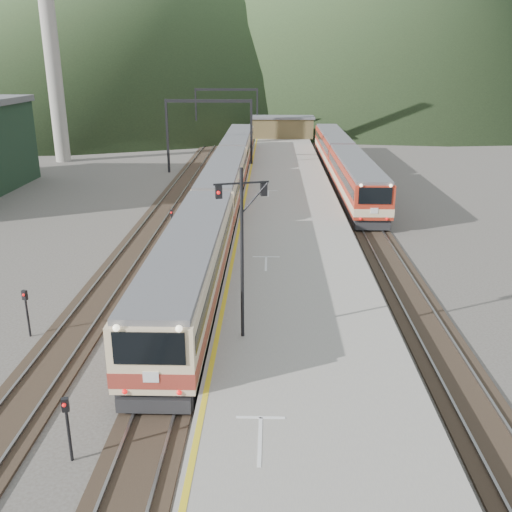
{
  "coord_description": "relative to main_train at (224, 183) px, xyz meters",
  "views": [
    {
      "loc": [
        4.09,
        -8.61,
        12.03
      ],
      "look_at": [
        3.28,
        20.44,
        2.0
      ],
      "focal_mm": 40.0,
      "sensor_mm": 36.0,
      "label": 1
    }
  ],
  "objects": [
    {
      "name": "gantry_far",
      "position": [
        -2.85,
        40.64,
        3.51
      ],
      "size": [
        9.55,
        0.25,
        8.0
      ],
      "color": "black",
      "rests_on": "ground"
    },
    {
      "name": "main_train",
      "position": [
        0.0,
        0.0,
        0.0
      ],
      "size": [
        3.02,
        61.89,
        3.68
      ],
      "color": "beige",
      "rests_on": "track_main"
    },
    {
      "name": "signal_mast",
      "position": [
        2.92,
        -26.35,
        3.27
      ],
      "size": [
        2.12,
        0.78,
        7.13
      ],
      "color": "black",
      "rests_on": "platform"
    },
    {
      "name": "hill_a",
      "position": [
        -40.0,
        150.64,
        27.93
      ],
      "size": [
        180.0,
        180.0,
        60.0
      ],
      "primitive_type": "cone",
      "color": "#324527",
      "rests_on": "ground"
    },
    {
      "name": "short_signal_b",
      "position": [
        -2.79,
        -10.13,
        -0.61
      ],
      "size": [
        0.23,
        0.18,
        2.27
      ],
      "color": "black",
      "rests_on": "ground"
    },
    {
      "name": "platform",
      "position": [
        5.6,
        -1.36,
        -1.57
      ],
      "size": [
        8.0,
        100.0,
        1.0
      ],
      "primitive_type": "cube",
      "color": "gray",
      "rests_on": "ground"
    },
    {
      "name": "track_second",
      "position": [
        11.5,
        0.64,
        -2.0
      ],
      "size": [
        2.6,
        200.0,
        0.23
      ],
      "color": "black",
      "rests_on": "ground"
    },
    {
      "name": "smokestack",
      "position": [
        -22.0,
        22.64,
        12.93
      ],
      "size": [
        1.8,
        1.8,
        30.0
      ],
      "primitive_type": "cylinder",
      "color": "#9E998E",
      "rests_on": "ground"
    },
    {
      "name": "short_signal_c",
      "position": [
        -6.94,
        -24.72,
        -0.61
      ],
      "size": [
        0.26,
        0.22,
        2.27
      ],
      "color": "black",
      "rests_on": "ground"
    },
    {
      "name": "track_far",
      "position": [
        -5.0,
        0.64,
        -2.0
      ],
      "size": [
        2.6,
        200.0,
        0.23
      ],
      "color": "black",
      "rests_on": "ground"
    },
    {
      "name": "track_main",
      "position": [
        0.0,
        0.64,
        -2.0
      ],
      "size": [
        2.6,
        200.0,
        0.23
      ],
      "color": "black",
      "rests_on": "ground"
    },
    {
      "name": "short_signal_a",
      "position": [
        -2.16,
        -33.16,
        -0.61
      ],
      "size": [
        0.25,
        0.21,
        2.27
      ],
      "color": "black",
      "rests_on": "ground"
    },
    {
      "name": "station_shed",
      "position": [
        5.6,
        38.64,
        0.5
      ],
      "size": [
        9.4,
        4.4,
        3.1
      ],
      "color": "brown",
      "rests_on": "platform"
    },
    {
      "name": "gantry_near",
      "position": [
        -2.85,
        15.64,
        3.51
      ],
      "size": [
        9.55,
        0.25,
        8.0
      ],
      "color": "black",
      "rests_on": "ground"
    },
    {
      "name": "second_train",
      "position": [
        11.5,
        11.88,
        -0.07
      ],
      "size": [
        2.9,
        39.51,
        3.54
      ],
      "color": "#AB2C19",
      "rests_on": "track_second"
    }
  ]
}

